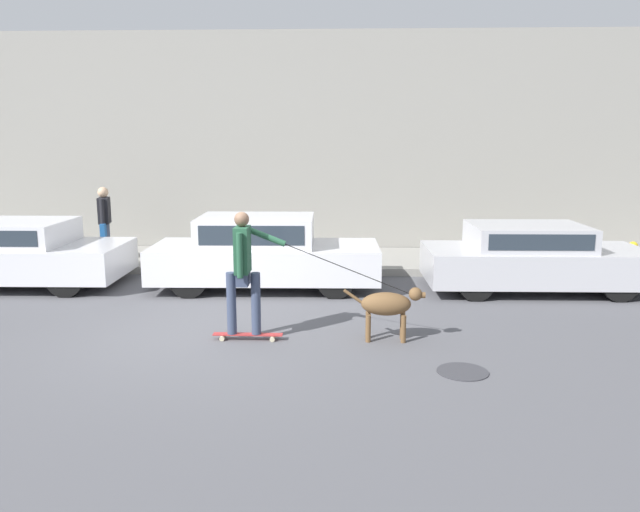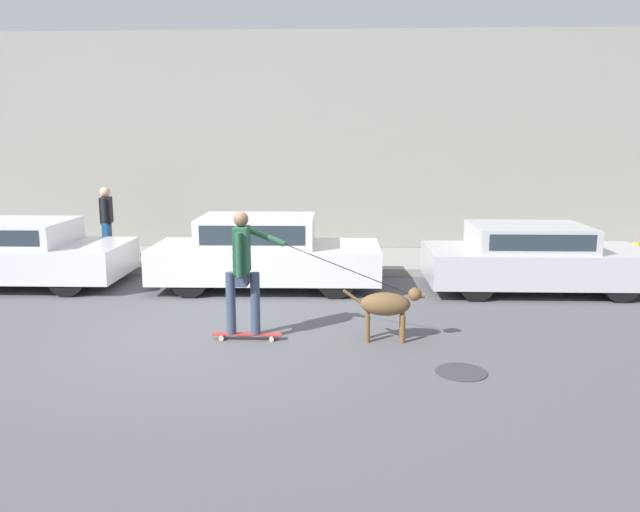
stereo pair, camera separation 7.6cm
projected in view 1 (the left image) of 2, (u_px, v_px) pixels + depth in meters
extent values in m
plane|color=#545459|center=(213.00, 335.00, 8.80)|extent=(36.00, 36.00, 0.00)
cube|color=gray|center=(267.00, 145.00, 14.83)|extent=(32.00, 0.30, 5.19)
cube|color=gray|center=(261.00, 260.00, 13.89)|extent=(30.00, 2.53, 0.15)
cylinder|color=black|center=(99.00, 261.00, 12.47)|extent=(0.67, 0.21, 0.66)
cylinder|color=black|center=(65.00, 278.00, 10.90)|extent=(0.67, 0.21, 0.66)
cube|color=silver|center=(18.00, 260.00, 11.68)|extent=(4.00, 1.91, 0.60)
cube|color=silver|center=(7.00, 233.00, 11.59)|extent=(2.22, 1.70, 0.44)
cylinder|color=black|center=(335.00, 263.00, 12.22)|extent=(0.68, 0.22, 0.67)
cylinder|color=black|center=(336.00, 279.00, 10.80)|extent=(0.68, 0.22, 0.67)
cylinder|color=black|center=(205.00, 262.00, 12.26)|extent=(0.68, 0.22, 0.67)
cylinder|color=black|center=(188.00, 279.00, 10.84)|extent=(0.68, 0.22, 0.67)
cube|color=silver|center=(266.00, 261.00, 11.50)|extent=(4.17, 1.78, 0.61)
cube|color=silver|center=(256.00, 231.00, 11.39)|extent=(2.11, 1.56, 0.53)
cube|color=#28333D|center=(251.00, 236.00, 10.64)|extent=(1.82, 0.06, 0.34)
cylinder|color=black|center=(585.00, 266.00, 12.05)|extent=(0.62, 0.21, 0.61)
cylinder|color=black|center=(620.00, 284.00, 10.59)|extent=(0.62, 0.21, 0.61)
cylinder|color=black|center=(459.00, 266.00, 12.10)|extent=(0.62, 0.21, 0.61)
cylinder|color=black|center=(476.00, 283.00, 10.64)|extent=(0.62, 0.21, 0.61)
cube|color=#BCBCC1|center=(534.00, 264.00, 11.31)|extent=(3.96, 1.79, 0.60)
cube|color=#BCBCC1|center=(527.00, 237.00, 11.22)|extent=(2.04, 1.59, 0.43)
cube|color=#28333D|center=(542.00, 242.00, 10.45)|extent=(1.78, 0.04, 0.27)
cylinder|color=brown|center=(403.00, 325.00, 8.63)|extent=(0.07, 0.07, 0.38)
cylinder|color=brown|center=(403.00, 329.00, 8.45)|extent=(0.07, 0.07, 0.38)
cylinder|color=brown|center=(368.00, 325.00, 8.65)|extent=(0.07, 0.07, 0.38)
cylinder|color=brown|center=(368.00, 329.00, 8.48)|extent=(0.07, 0.07, 0.38)
ellipsoid|color=brown|center=(386.00, 304.00, 8.49)|extent=(0.69, 0.33, 0.32)
sphere|color=brown|center=(415.00, 294.00, 8.44)|extent=(0.18, 0.18, 0.18)
cylinder|color=brown|center=(422.00, 295.00, 8.44)|extent=(0.10, 0.08, 0.08)
cylinder|color=brown|center=(353.00, 297.00, 8.50)|extent=(0.28, 0.05, 0.21)
cylinder|color=beige|center=(274.00, 336.00, 8.66)|extent=(0.07, 0.03, 0.07)
cylinder|color=beige|center=(272.00, 339.00, 8.51)|extent=(0.07, 0.03, 0.07)
cylinder|color=beige|center=(224.00, 335.00, 8.69)|extent=(0.07, 0.03, 0.07)
cylinder|color=beige|center=(222.00, 339.00, 8.54)|extent=(0.07, 0.03, 0.07)
cube|color=#A82D2D|center=(248.00, 334.00, 8.59)|extent=(0.96, 0.12, 0.02)
cylinder|color=#38425B|center=(256.00, 304.00, 8.51)|extent=(0.13, 0.13, 0.86)
cylinder|color=#38425B|center=(231.00, 303.00, 8.52)|extent=(0.13, 0.13, 0.86)
cube|color=#38425B|center=(243.00, 279.00, 8.45)|extent=(0.16, 0.29, 0.17)
cube|color=#235138|center=(242.00, 250.00, 8.38)|extent=(0.19, 0.37, 0.63)
sphere|color=brown|center=(242.00, 219.00, 8.30)|extent=(0.20, 0.20, 0.20)
cylinder|color=#235138|center=(240.00, 255.00, 8.16)|extent=(0.08, 0.08, 0.60)
cylinder|color=#235138|center=(265.00, 236.00, 8.54)|extent=(0.59, 0.13, 0.29)
cylinder|color=black|center=(350.00, 270.00, 8.49)|extent=(1.79, 0.15, 0.69)
cylinder|color=#3D4760|center=(105.00, 241.00, 13.55)|extent=(0.16, 0.16, 0.77)
cylinder|color=#3D4760|center=(107.00, 240.00, 13.72)|extent=(0.16, 0.16, 0.77)
cube|color=black|center=(104.00, 210.00, 13.51)|extent=(0.31, 0.47, 0.56)
cylinder|color=black|center=(102.00, 211.00, 13.26)|extent=(0.10, 0.10, 0.53)
cylinder|color=black|center=(106.00, 208.00, 13.77)|extent=(0.10, 0.10, 0.53)
sphere|color=tan|center=(103.00, 192.00, 13.44)|extent=(0.23, 0.23, 0.23)
cube|color=#1E569E|center=(103.00, 230.00, 13.33)|extent=(0.17, 0.33, 0.29)
cylinder|color=#38383D|center=(463.00, 372.00, 7.41)|extent=(0.61, 0.61, 0.01)
cylinder|color=gold|center=(631.00, 265.00, 12.07)|extent=(0.17, 0.17, 0.65)
sphere|color=gold|center=(633.00, 246.00, 12.00)|extent=(0.18, 0.18, 0.18)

